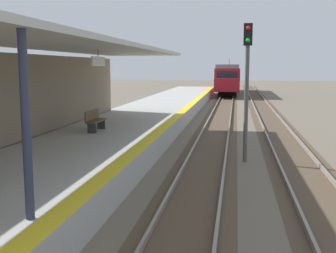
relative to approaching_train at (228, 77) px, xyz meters
The scene contains 7 objects.
station_platform 39.59m from the approaching_train, 96.39° to the right, with size 5.00×80.00×0.91m.
station_building_with_canopy 44.16m from the approaching_train, 98.07° to the right, with size 4.85×24.00×4.43m.
track_pair_nearest_platform 35.37m from the approaching_train, 90.01° to the right, with size 2.34×120.00×0.16m.
track_pair_middle 35.54m from the approaching_train, 84.51° to the right, with size 2.34×120.00×0.16m.
approaching_train is the anchor object (origin of this frame).
rail_signal_post 41.07m from the approaching_train, 87.98° to the right, with size 0.32×0.34×5.20m.
platform_bench 40.42m from the approaching_train, 96.90° to the right, with size 0.45×1.60×0.88m.
Camera 1 is at (2.97, -1.76, 3.63)m, focal length 44.81 mm.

